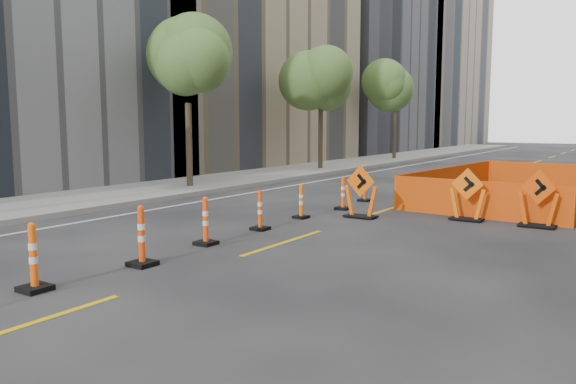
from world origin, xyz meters
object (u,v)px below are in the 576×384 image
Objects in this scene: channelizer_4 at (206,221)px; channelizer_5 at (260,210)px; channelizer_7 at (343,193)px; channelizer_8 at (365,187)px; channelizer_2 at (33,257)px; chevron_sign_center at (467,194)px; channelizer_3 at (142,236)px; chevron_sign_right at (538,199)px; chevron_sign_left at (361,192)px; channelizer_6 at (301,201)px.

channelizer_5 is at bearing 90.36° from channelizer_4.
channelizer_7 is 1.02× the size of channelizer_8.
channelizer_5 is at bearing 90.17° from channelizer_2.
channelizer_8 is at bearing 96.56° from channelizer_7.
chevron_sign_center is at bearing 69.25° from channelizer_2.
channelizer_3 is 0.80× the size of chevron_sign_center.
chevron_sign_left is at bearing -150.55° from chevron_sign_right.
channelizer_2 is at bearing -110.86° from chevron_sign_center.
channelizer_4 reaches higher than channelizer_5.
channelizer_3 reaches higher than channelizer_4.
chevron_sign_left is at bearing -43.11° from channelizer_7.
chevron_sign_left reaches higher than channelizer_3.
channelizer_5 is 1.05× the size of channelizer_6.
chevron_sign_right reaches higher than channelizer_2.
channelizer_3 is at bearing -88.29° from channelizer_8.
channelizer_3 reaches higher than channelizer_5.
channelizer_3 is 1.20× the size of channelizer_6.
chevron_sign_center is 1.73m from chevron_sign_right.
channelizer_3 is at bearing -86.55° from channelizer_5.
channelizer_7 is at bearing -83.44° from channelizer_8.
channelizer_5 is at bearing -92.46° from channelizer_7.
channelizer_6 is at bearing -96.79° from channelizer_7.
channelizer_7 is (0.15, 9.78, -0.04)m from channelizer_2.
channelizer_5 is at bearing -129.15° from chevron_sign_right.
chevron_sign_center reaches higher than channelizer_4.
channelizer_2 is 7.83m from channelizer_6.
chevron_sign_right reaches higher than channelizer_8.
channelizer_8 is 0.68× the size of chevron_sign_left.
channelizer_7 is (0.16, 5.87, -0.02)m from channelizer_4.
chevron_sign_left reaches higher than channelizer_4.
channelizer_2 is 1.11× the size of channelizer_5.
channelizer_7 is 3.61m from chevron_sign_center.
channelizer_2 is 1.16× the size of channelizer_6.
channelizer_3 is at bearing -114.08° from chevron_sign_center.
chevron_sign_right is at bearing -18.29° from channelizer_8.
chevron_sign_left is at bearing 82.03° from channelizer_2.
channelizer_6 is at bearing -144.94° from chevron_sign_right.
chevron_sign_left is 4.40m from chevron_sign_right.
chevron_sign_center is at bearing 2.03° from channelizer_7.
channelizer_5 is (-0.02, 5.87, -0.05)m from channelizer_2.
channelizer_6 is 0.66× the size of chevron_sign_center.
chevron_sign_center is 0.97× the size of chevron_sign_right.
chevron_sign_right is at bearing 56.49° from channelizer_3.
chevron_sign_center is (3.75, 9.91, 0.16)m from channelizer_2.
channelizer_7 is 1.49m from chevron_sign_left.
chevron_sign_right reaches higher than chevron_sign_center.
chevron_sign_center is at bearing 57.92° from channelizer_4.
chevron_sign_right is (5.33, 0.12, 0.22)m from channelizer_7.
channelizer_2 is at bearing -90.88° from channelizer_7.
channelizer_8 is at bearing 91.71° from channelizer_3.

